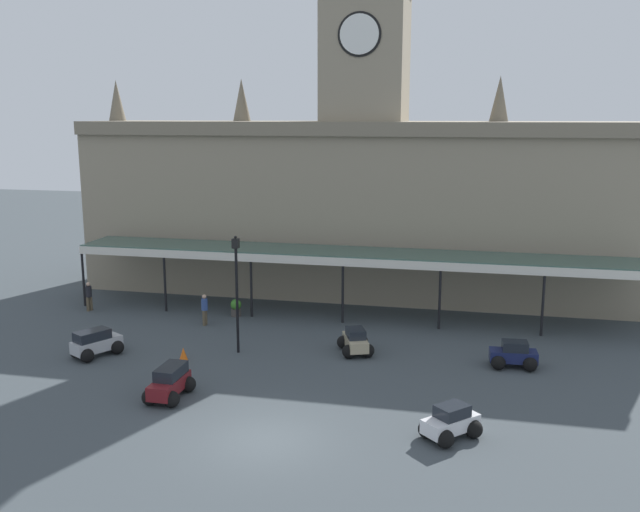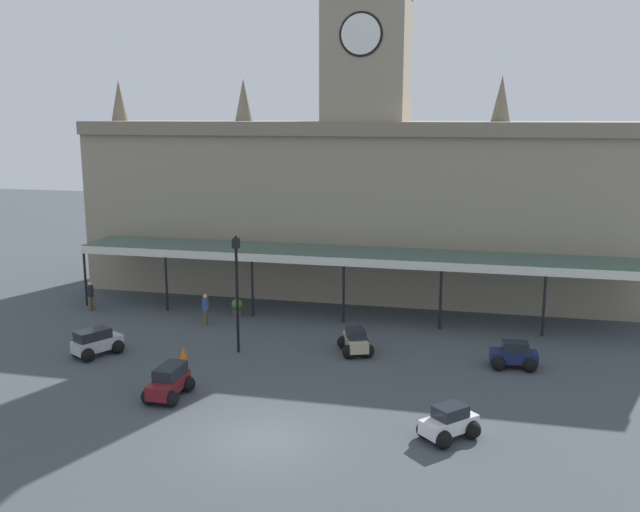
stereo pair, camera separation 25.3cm
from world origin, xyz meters
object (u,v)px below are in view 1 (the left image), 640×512
Objects in this scene: pedestrian_crossing_forecourt at (205,308)px; pedestrian_near_entrance at (89,295)px; car_white_sedan at (451,424)px; planter_forecourt_centre at (236,307)px; car_silver_estate at (96,344)px; traffic_cone at (183,354)px; car_navy_sedan at (513,356)px; car_beige_sedan at (355,343)px; car_maroon_estate at (170,384)px; victorian_lamppost at (237,282)px.

pedestrian_near_entrance is (-7.46, 1.13, 0.00)m from pedestrian_crossing_forecourt.
car_white_sedan is 2.32× the size of planter_forecourt_centre.
traffic_cone is at bearing 4.90° from car_silver_estate.
pedestrian_near_entrance is (-23.16, 4.05, 0.41)m from car_navy_sedan.
car_beige_sedan is at bearing -13.11° from pedestrian_near_entrance.
planter_forecourt_centre is (8.51, 0.83, -0.42)m from pedestrian_near_entrance.
pedestrian_crossing_forecourt is (-8.56, 2.60, 0.41)m from car_beige_sedan.
pedestrian_near_entrance is at bearing 132.83° from car_maroon_estate.
car_silver_estate is at bearing -118.55° from pedestrian_crossing_forecourt.
car_white_sedan reaches higher than traffic_cone.
car_white_sedan is 23.75m from pedestrian_near_entrance.
traffic_cone is at bearing -78.41° from pedestrian_crossing_forecourt.
car_silver_estate is 6.45m from pedestrian_crossing_forecourt.
pedestrian_crossing_forecourt is 7.54m from pedestrian_near_entrance.
car_beige_sedan is (-7.14, 0.32, 0.00)m from car_navy_sedan.
car_silver_estate is at bearing 163.51° from car_white_sedan.
car_beige_sedan is at bearing 47.48° from car_maroon_estate.
car_beige_sedan is 9.19m from car_white_sedan.
planter_forecourt_centre is at bearing 61.73° from pedestrian_crossing_forecourt.
pedestrian_near_entrance is at bearing -174.45° from planter_forecourt_centre.
victorian_lamppost reaches higher than car_maroon_estate.
car_silver_estate is 18.98m from car_navy_sedan.
car_silver_estate reaches higher than car_navy_sedan.
car_maroon_estate is (-10.94, 1.09, 0.06)m from car_white_sedan.
pedestrian_near_entrance is at bearing 143.02° from traffic_cone.
car_silver_estate is 1.09× the size of car_white_sedan.
pedestrian_crossing_forecourt is at bearing 61.45° from car_silver_estate.
car_maroon_estate is 6.41m from victorian_lamppost.
car_beige_sedan is at bearing 19.92° from traffic_cone.
traffic_cone is (-2.08, -1.57, -3.12)m from victorian_lamppost.
car_beige_sedan is 16.45m from pedestrian_near_entrance.
car_navy_sedan is 0.38× the size of victorian_lamppost.
car_navy_sedan is 15.43m from planter_forecourt_centre.
car_beige_sedan is 8.78m from planter_forecourt_centre.
pedestrian_crossing_forecourt is 1.00× the size of pedestrian_near_entrance.
victorian_lamppost reaches higher than planter_forecourt_centre.
pedestrian_crossing_forecourt and pedestrian_near_entrance have the same top height.
pedestrian_crossing_forecourt reaches higher than traffic_cone.
victorian_lamppost is at bearing -24.60° from pedestrian_near_entrance.
pedestrian_near_entrance is 10.72m from traffic_cone.
victorian_lamppost is at bearing 17.17° from car_silver_estate.
car_silver_estate is at bearing -57.20° from pedestrian_near_entrance.
victorian_lamppost is 6.74m from planter_forecourt_centre.
car_maroon_estate is (-6.25, -6.81, 0.06)m from car_beige_sedan.
car_maroon_estate is 4.29m from traffic_cone.
planter_forecourt_centre is (4.13, 7.62, -0.07)m from car_silver_estate.
pedestrian_crossing_forecourt is at bearing 101.59° from traffic_cone.
pedestrian_near_entrance is at bearing 171.37° from pedestrian_crossing_forecourt.
planter_forecourt_centre is at bearing 134.40° from car_white_sedan.
pedestrian_near_entrance is 11.95m from victorian_lamppost.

